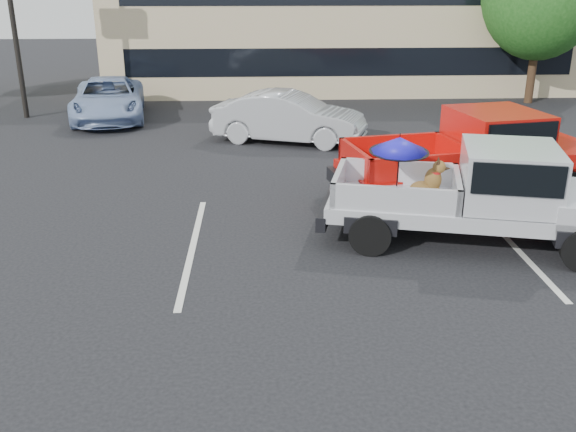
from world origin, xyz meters
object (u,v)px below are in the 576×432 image
(red_pickup, at_px, (487,151))
(silver_sedan, at_px, (289,118))
(blue_suv, at_px, (108,99))
(silver_pickup, at_px, (494,190))

(red_pickup, height_order, silver_sedan, red_pickup)
(red_pickup, relative_size, silver_sedan, 1.38)
(blue_suv, bearing_deg, red_pickup, -50.10)
(silver_pickup, bearing_deg, red_pickup, 87.38)
(red_pickup, height_order, blue_suv, red_pickup)
(red_pickup, xyz_separation_m, blue_suv, (-10.28, 8.98, -0.37))
(blue_suv, bearing_deg, silver_pickup, -59.70)
(silver_pickup, xyz_separation_m, silver_sedan, (-3.38, 8.05, -0.30))
(red_pickup, distance_m, silver_sedan, 6.82)
(silver_sedan, height_order, blue_suv, silver_sedan)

